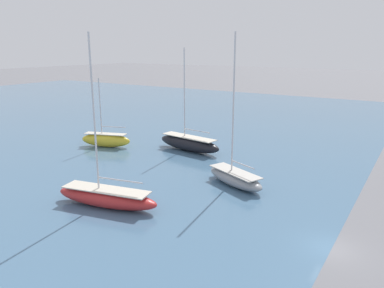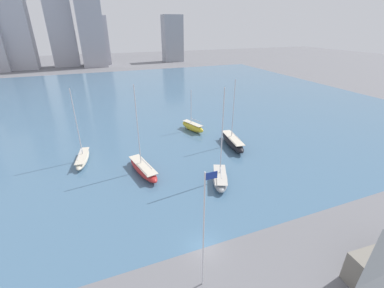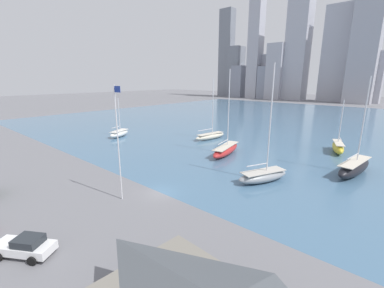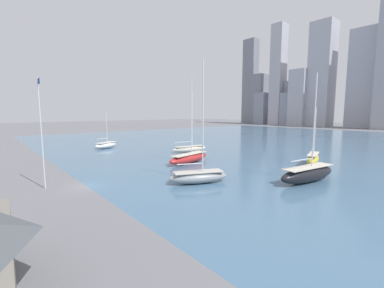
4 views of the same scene
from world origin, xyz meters
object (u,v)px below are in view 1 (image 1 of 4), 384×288
sailboat_black (189,143)px  sailboat_gray (235,177)px  sailboat_red (106,197)px  sailboat_yellow (106,140)px

sailboat_black → sailboat_gray: bearing=-120.0°
sailboat_black → sailboat_gray: 15.32m
sailboat_black → sailboat_red: bearing=-161.4°
sailboat_red → sailboat_gray: sailboat_gray is taller
sailboat_yellow → sailboat_gray: (-4.41, -24.25, -0.17)m
sailboat_red → sailboat_yellow: size_ratio=1.55×
sailboat_red → sailboat_yellow: (16.26, 16.25, 0.13)m
sailboat_red → sailboat_black: (21.19, 4.13, 0.16)m
sailboat_black → sailboat_yellow: 13.09m
sailboat_yellow → sailboat_gray: bearing=-119.8°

